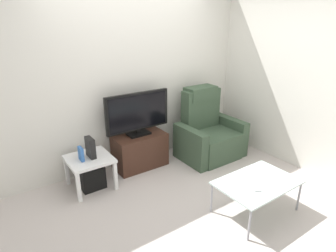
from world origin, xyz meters
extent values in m
plane|color=#BCB2AD|center=(0.00, 0.00, 0.00)|extent=(6.40, 6.40, 0.00)
cube|color=silver|center=(0.00, 1.13, 1.30)|extent=(6.40, 0.06, 2.60)
cube|color=silver|center=(1.88, 0.00, 1.30)|extent=(0.06, 4.48, 2.60)
cube|color=#3D2319|center=(-0.06, 0.87, 0.25)|extent=(0.76, 0.41, 0.50)
cube|color=black|center=(-0.06, 0.67, 0.35)|extent=(0.70, 0.02, 0.02)
cube|color=black|center=(-0.06, 0.72, 0.39)|extent=(0.34, 0.11, 0.04)
cube|color=black|center=(-0.06, 0.89, 0.52)|extent=(0.32, 0.20, 0.03)
cube|color=black|center=(-0.06, 0.89, 0.56)|extent=(0.06, 0.04, 0.05)
cube|color=black|center=(-0.06, 0.89, 0.85)|extent=(0.97, 0.05, 0.54)
cube|color=black|center=(-0.06, 0.86, 0.85)|extent=(0.89, 0.01, 0.49)
cube|color=#384C38|center=(1.02, 0.51, 0.21)|extent=(0.70, 0.72, 0.42)
cube|color=#384C38|center=(1.02, 0.78, 0.73)|extent=(0.64, 0.20, 0.62)
cube|color=#384C38|center=(1.02, 0.80, 0.98)|extent=(0.50, 0.26, 0.20)
cube|color=#384C38|center=(0.60, 0.51, 0.28)|extent=(0.14, 0.68, 0.56)
cube|color=#384C38|center=(1.44, 0.51, 0.28)|extent=(0.14, 0.68, 0.56)
cube|color=white|center=(-0.87, 0.75, 0.40)|extent=(0.54, 0.54, 0.04)
cube|color=white|center=(-1.10, 0.51, 0.19)|extent=(0.04, 0.04, 0.38)
cube|color=white|center=(-0.63, 0.51, 0.19)|extent=(0.04, 0.04, 0.38)
cube|color=white|center=(-1.10, 0.98, 0.19)|extent=(0.04, 0.04, 0.38)
cube|color=white|center=(-0.63, 0.98, 0.19)|extent=(0.04, 0.04, 0.38)
cube|color=black|center=(-0.87, 0.75, 0.15)|extent=(0.30, 0.30, 0.30)
cube|color=#3366B2|center=(-0.97, 0.73, 0.51)|extent=(0.04, 0.12, 0.18)
cube|color=black|center=(-0.83, 0.76, 0.55)|extent=(0.07, 0.20, 0.26)
cube|color=#B2C6C1|center=(0.48, -0.81, 0.38)|extent=(0.90, 0.60, 0.02)
cylinder|color=gray|center=(0.06, -1.08, 0.19)|extent=(0.02, 0.02, 0.37)
cylinder|color=gray|center=(0.90, -1.08, 0.19)|extent=(0.02, 0.02, 0.37)
cylinder|color=gray|center=(0.06, -0.54, 0.19)|extent=(0.02, 0.02, 0.37)
cylinder|color=gray|center=(0.90, -0.54, 0.19)|extent=(0.02, 0.02, 0.37)
cube|color=#B7B7BC|center=(0.37, -0.89, 0.40)|extent=(0.15, 0.16, 0.01)
camera|label=1|loc=(-1.88, -2.48, 2.09)|focal=30.42mm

